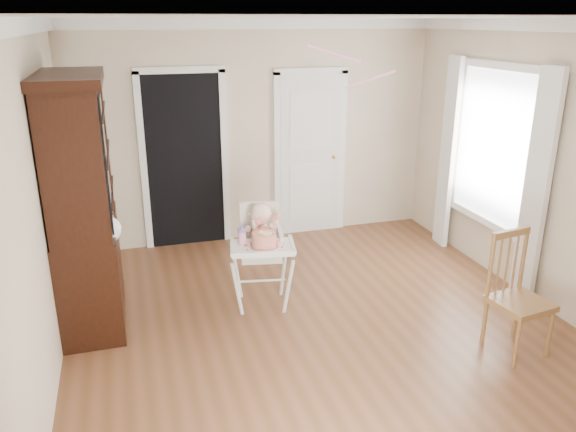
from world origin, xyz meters
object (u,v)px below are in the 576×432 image
object	(u,v)px
high_chair	(261,245)
sippy_cup	(242,236)
china_cabinet	(83,203)
cake	(264,240)
dining_chair	(518,298)

from	to	relation	value
high_chair	sippy_cup	bearing A→B (deg)	-139.63
sippy_cup	china_cabinet	bearing A→B (deg)	166.03
china_cabinet	cake	bearing A→B (deg)	-16.50
high_chair	cake	xyz separation A→B (m)	(-0.02, -0.24, 0.15)
high_chair	dining_chair	world-z (taller)	dining_chair
dining_chair	high_chair	bearing A→B (deg)	134.95
china_cabinet	dining_chair	distance (m)	3.85
sippy_cup	dining_chair	size ratio (longest dim) A/B	0.18
cake	dining_chair	distance (m)	2.23
china_cabinet	dining_chair	bearing A→B (deg)	-25.09
china_cabinet	dining_chair	xyz separation A→B (m)	(3.43, -1.61, -0.65)
high_chair	china_cabinet	world-z (taller)	china_cabinet
sippy_cup	cake	bearing A→B (deg)	-33.11
sippy_cup	high_chair	bearing A→B (deg)	29.81
high_chair	sippy_cup	world-z (taller)	high_chair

